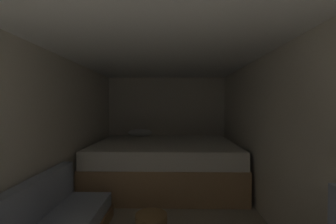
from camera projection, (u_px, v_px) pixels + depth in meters
wall_back at (166, 124)px, 4.94m from camera, size 2.55×0.05×1.96m
wall_left at (42, 141)px, 2.45m from camera, size 0.05×4.97×1.96m
wall_right at (280, 142)px, 2.41m from camera, size 0.05×4.97×1.96m
ceiling_slab at (160, 45)px, 2.40m from camera, size 2.55×4.97×0.05m
bed at (165, 163)px, 3.96m from camera, size 2.33×1.85×0.89m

